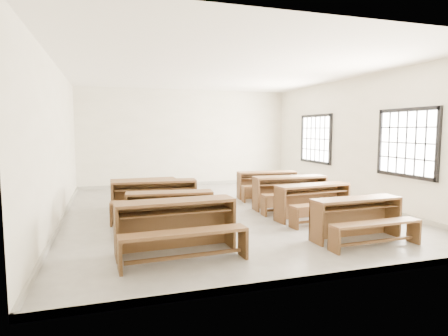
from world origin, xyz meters
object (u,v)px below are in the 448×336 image
object	(u,v)px
desk_set_1	(170,208)
desk_set_0	(177,223)
desk_set_2	(155,196)
desk_set_3	(144,191)
desk_set_6	(291,190)
desk_set_7	(267,183)
desk_set_5	(314,199)
desk_set_4	(358,216)

from	to	relation	value
desk_set_1	desk_set_0	bearing A→B (deg)	-88.18
desk_set_2	desk_set_3	world-z (taller)	desk_set_2
desk_set_6	desk_set_7	distance (m)	1.50
desk_set_3	desk_set_6	bearing A→B (deg)	-22.75
desk_set_2	desk_set_6	size ratio (longest dim) A/B	1.03
desk_set_1	desk_set_5	world-z (taller)	desk_set_5
desk_set_0	desk_set_2	world-z (taller)	desk_set_0
desk_set_3	desk_set_4	world-z (taller)	desk_set_4
desk_set_1	desk_set_2	bearing A→B (deg)	103.92
desk_set_0	desk_set_7	bearing A→B (deg)	47.50
desk_set_2	desk_set_6	bearing A→B (deg)	2.86
desk_set_4	desk_set_5	size ratio (longest dim) A/B	0.94
desk_set_0	desk_set_5	xyz separation A→B (m)	(3.12, 1.28, -0.04)
desk_set_1	desk_set_7	bearing A→B (deg)	45.80
desk_set_2	desk_set_7	bearing A→B (deg)	28.12
desk_set_1	desk_set_3	bearing A→B (deg)	103.26
desk_set_0	desk_set_1	size ratio (longest dim) A/B	1.10
desk_set_0	desk_set_2	size ratio (longest dim) A/B	1.00
desk_set_0	desk_set_7	xyz separation A→B (m)	(3.20, 3.86, -0.05)
desk_set_5	desk_set_7	size ratio (longest dim) A/B	1.02
desk_set_0	desk_set_4	distance (m)	3.07
desk_set_4	desk_set_7	distance (m)	4.09
desk_set_4	desk_set_6	xyz separation A→B (m)	(0.07, 2.59, 0.04)
desk_set_4	desk_set_7	xyz separation A→B (m)	(0.14, 4.09, 0.01)
desk_set_2	desk_set_5	size ratio (longest dim) A/B	1.07
desk_set_2	desk_set_1	bearing A→B (deg)	-77.96
desk_set_4	desk_set_5	bearing A→B (deg)	85.92
desk_set_7	desk_set_6	bearing A→B (deg)	-86.70
desk_set_5	desk_set_6	world-z (taller)	desk_set_6
desk_set_2	desk_set_4	bearing A→B (deg)	-36.30
desk_set_1	desk_set_5	distance (m)	3.01
desk_set_4	desk_set_2	bearing A→B (deg)	137.19
desk_set_4	desk_set_6	size ratio (longest dim) A/B	0.91
desk_set_6	desk_set_3	bearing A→B (deg)	161.73
desk_set_5	desk_set_1	bearing A→B (deg)	172.84
desk_set_3	desk_set_0	bearing A→B (deg)	-89.17
desk_set_0	desk_set_7	world-z (taller)	desk_set_0
desk_set_3	desk_set_5	world-z (taller)	desk_set_5
desk_set_0	desk_set_5	world-z (taller)	desk_set_0
desk_set_2	desk_set_7	distance (m)	3.52
desk_set_3	desk_set_7	distance (m)	3.36
desk_set_0	desk_set_3	size ratio (longest dim) A/B	1.19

